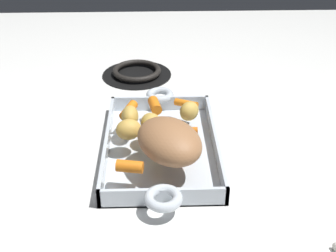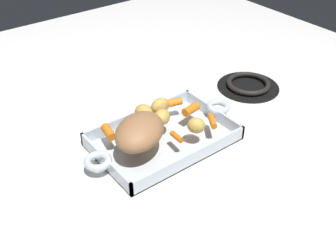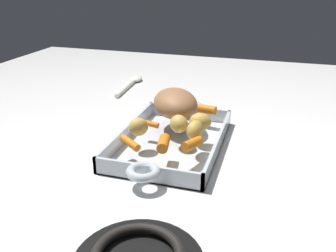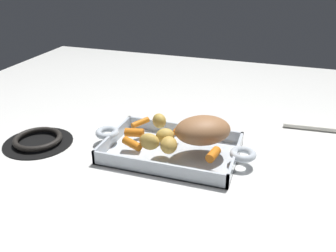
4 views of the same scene
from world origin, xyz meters
name	(u,v)px [view 4 (image 4 of 4)]	position (x,y,z in m)	size (l,w,h in m)	color
ground_plane	(171,154)	(0.00, 0.00, 0.00)	(1.97, 1.97, 0.00)	white
roasting_dish	(171,150)	(0.00, 0.00, 0.01)	(0.45, 0.23, 0.04)	silver
pork_roast	(203,130)	(-0.08, -0.01, 0.08)	(0.15, 0.11, 0.07)	#9F6B44
baby_carrot_short	(132,144)	(0.08, 0.07, 0.05)	(0.02, 0.02, 0.05)	orange
baby_carrot_long	(140,123)	(0.11, -0.06, 0.05)	(0.02, 0.02, 0.06)	orange
baby_carrot_northeast	(213,154)	(-0.13, 0.06, 0.05)	(0.02, 0.02, 0.05)	orange
baby_carrot_northwest	(134,133)	(0.10, 0.01, 0.05)	(0.02, 0.02, 0.05)	orange
baby_carrot_southwest	(179,129)	(0.00, -0.05, 0.05)	(0.01, 0.01, 0.04)	orange
potato_corner	(159,121)	(0.06, -0.06, 0.06)	(0.05, 0.04, 0.04)	gold
potato_near_roast	(149,142)	(0.04, 0.07, 0.06)	(0.05, 0.04, 0.04)	gold
potato_halved	(165,136)	(0.01, 0.02, 0.06)	(0.04, 0.05, 0.04)	gold
potato_whole	(169,145)	(-0.01, 0.07, 0.06)	(0.04, 0.05, 0.04)	gold
stove_burner_rear	(38,140)	(0.38, 0.06, 0.01)	(0.20, 0.20, 0.02)	black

